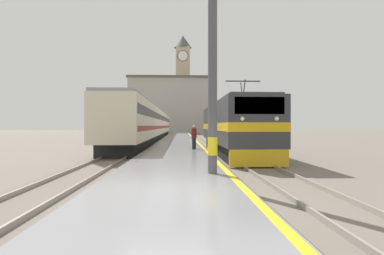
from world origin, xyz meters
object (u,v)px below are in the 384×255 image
at_px(catenary_mast, 215,61).
at_px(clock_tower, 183,81).
at_px(passenger_train, 152,124).
at_px(person_on_platform, 194,137).
at_px(locomotive_train, 232,127).

xyz_separation_m(catenary_mast, clock_tower, (-0.59, 74.77, 10.45)).
bearing_deg(passenger_train, person_on_platform, -77.20).
height_order(person_on_platform, clock_tower, clock_tower).
xyz_separation_m(locomotive_train, passenger_train, (-7.60, 20.38, 0.36)).
xyz_separation_m(passenger_train, catenary_mast, (5.10, -31.59, 1.91)).
height_order(catenary_mast, clock_tower, clock_tower).
distance_m(locomotive_train, catenary_mast, 11.70).
distance_m(locomotive_train, person_on_platform, 2.98).
relative_size(locomotive_train, person_on_platform, 9.41).
xyz_separation_m(locomotive_train, clock_tower, (-3.09, 63.57, 12.71)).
bearing_deg(clock_tower, passenger_train, -95.96).
xyz_separation_m(passenger_train, clock_tower, (4.51, 43.18, 12.35)).
distance_m(passenger_train, catenary_mast, 32.05).
bearing_deg(person_on_platform, passenger_train, 102.80).
bearing_deg(locomotive_train, passenger_train, 110.44).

